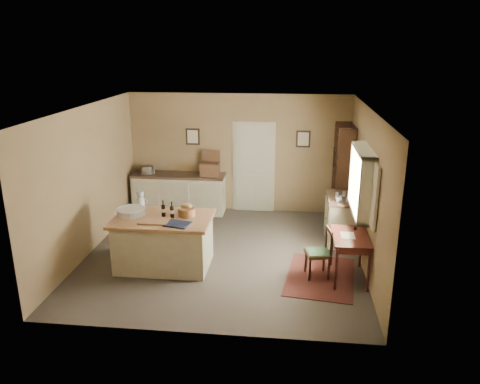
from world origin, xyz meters
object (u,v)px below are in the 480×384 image
object	(u,v)px
right_cabinet	(340,219)
shelving_unit	(345,174)
work_island	(163,241)
writing_desk	(350,241)
sideboard	(180,192)
desk_chair	(318,253)

from	to	relation	value
right_cabinet	shelving_unit	world-z (taller)	shelving_unit
work_island	writing_desk	xyz separation A→B (m)	(3.17, -0.11, 0.19)
sideboard	right_cabinet	xyz separation A→B (m)	(3.54, -1.29, -0.02)
sideboard	writing_desk	world-z (taller)	sideboard
desk_chair	right_cabinet	size ratio (longest dim) A/B	0.83
right_cabinet	sideboard	bearing A→B (deg)	159.99
work_island	right_cabinet	xyz separation A→B (m)	(3.17, 1.49, -0.02)
desk_chair	writing_desk	bearing A→B (deg)	-11.86
writing_desk	shelving_unit	world-z (taller)	shelving_unit
sideboard	work_island	bearing A→B (deg)	-82.42
sideboard	desk_chair	bearing A→B (deg)	-43.57
work_island	right_cabinet	world-z (taller)	work_island
shelving_unit	right_cabinet	bearing A→B (deg)	-98.14
work_island	right_cabinet	bearing A→B (deg)	25.31
sideboard	writing_desk	xyz separation A→B (m)	(3.54, -2.88, 0.19)
work_island	sideboard	bearing A→B (deg)	97.76
sideboard	writing_desk	size ratio (longest dim) A/B	2.24
sideboard	desk_chair	distance (m)	4.17
sideboard	writing_desk	distance (m)	4.57
right_cabinet	desk_chair	bearing A→B (deg)	-108.07
desk_chair	right_cabinet	world-z (taller)	right_cabinet
shelving_unit	work_island	bearing A→B (deg)	-142.23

